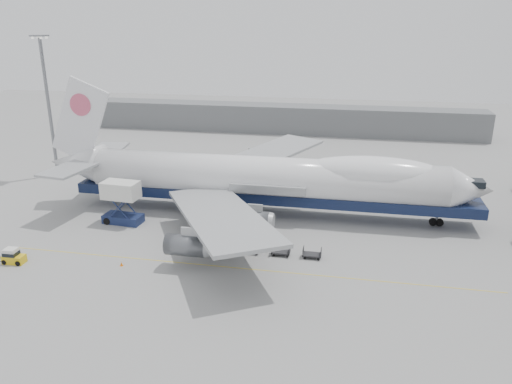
# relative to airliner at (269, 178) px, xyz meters

# --- Properties ---
(ground) EXTENTS (260.00, 260.00, 0.00)m
(ground) POSITION_rel_airliner_xyz_m (-0.64, -12.00, -5.62)
(ground) COLOR gray
(ground) RESTS_ON ground
(apron_line) EXTENTS (60.00, 0.15, 0.01)m
(apron_line) POSITION_rel_airliner_xyz_m (-0.64, -18.00, -5.62)
(apron_line) COLOR gold
(apron_line) RESTS_ON ground
(hangar) EXTENTS (110.00, 8.00, 7.00)m
(hangar) POSITION_rel_airliner_xyz_m (-10.64, 58.00, -2.12)
(hangar) COLOR slate
(hangar) RESTS_ON ground
(floodlight_mast) EXTENTS (2.40, 2.40, 25.43)m
(floodlight_mast) POSITION_rel_airliner_xyz_m (-42.64, 12.00, 8.64)
(floodlight_mast) COLOR slate
(floodlight_mast) RESTS_ON ground
(airliner) EXTENTS (67.00, 55.30, 19.98)m
(airliner) POSITION_rel_airliner_xyz_m (0.00, 0.00, 0.00)
(airliner) COLOR white
(airliner) RESTS_ON ground
(catering_truck) EXTENTS (5.76, 4.21, 6.22)m
(catering_truck) POSITION_rel_airliner_xyz_m (-20.17, -7.48, -2.16)
(catering_truck) COLOR #1A254E
(catering_truck) RESTS_ON ground
(baggage_tug) EXTENTS (2.61, 1.47, 1.88)m
(baggage_tug) POSITION_rel_airliner_xyz_m (-27.73, -21.89, -4.79)
(baggage_tug) COLOR gold
(baggage_tug) RESTS_ON ground
(traffic_cone) EXTENTS (0.36, 0.36, 0.53)m
(traffic_cone) POSITION_rel_airliner_xyz_m (-14.52, -20.11, -5.38)
(traffic_cone) COLOR orange
(traffic_cone) RESTS_ON ground
(dolly_0) EXTENTS (2.30, 1.35, 1.30)m
(dolly_0) POSITION_rel_airliner_xyz_m (-7.78, -13.61, -5.09)
(dolly_0) COLOR #2D2D30
(dolly_0) RESTS_ON ground
(dolly_1) EXTENTS (2.30, 1.35, 1.30)m
(dolly_1) POSITION_rel_airliner_xyz_m (-3.89, -13.61, -5.09)
(dolly_1) COLOR #2D2D30
(dolly_1) RESTS_ON ground
(dolly_2) EXTENTS (2.30, 1.35, 1.30)m
(dolly_2) POSITION_rel_airliner_xyz_m (-0.01, -13.61, -5.09)
(dolly_2) COLOR #2D2D30
(dolly_2) RESTS_ON ground
(dolly_3) EXTENTS (2.30, 1.35, 1.30)m
(dolly_3) POSITION_rel_airliner_xyz_m (3.88, -13.61, -5.09)
(dolly_3) COLOR #2D2D30
(dolly_3) RESTS_ON ground
(dolly_4) EXTENTS (2.30, 1.35, 1.30)m
(dolly_4) POSITION_rel_airliner_xyz_m (7.77, -13.61, -5.09)
(dolly_4) COLOR #2D2D30
(dolly_4) RESTS_ON ground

